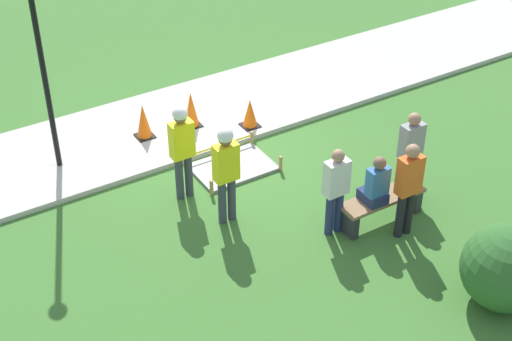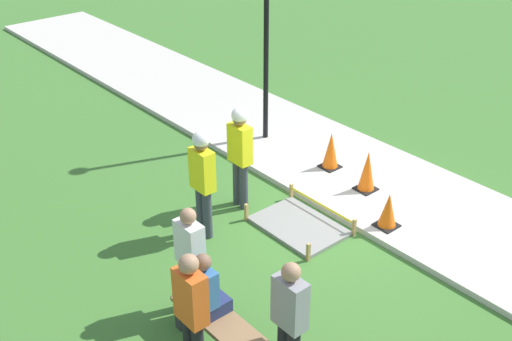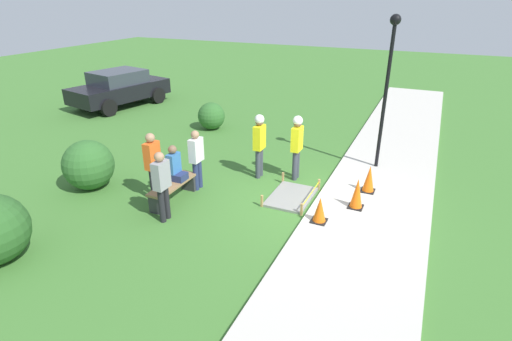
{
  "view_description": "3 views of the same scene",
  "coord_description": "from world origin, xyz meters",
  "views": [
    {
      "loc": [
        6.03,
        10.94,
        8.18
      ],
      "look_at": [
        0.54,
        2.0,
        0.9
      ],
      "focal_mm": 55.0,
      "sensor_mm": 36.0,
      "label": 1
    },
    {
      "loc": [
        -5.87,
        6.7,
        5.79
      ],
      "look_at": [
        0.58,
        1.2,
        1.1
      ],
      "focal_mm": 45.0,
      "sensor_mm": 36.0,
      "label": 2
    },
    {
      "loc": [
        -8.28,
        -2.22,
        4.75
      ],
      "look_at": [
        -0.2,
        1.42,
        0.77
      ],
      "focal_mm": 28.0,
      "sensor_mm": 36.0,
      "label": 3
    }
  ],
  "objects": [
    {
      "name": "traffic_cone_far_patch",
      "position": [
        0.2,
        -0.98,
        0.46
      ],
      "size": [
        0.34,
        0.34,
        0.74
      ],
      "color": "black",
      "rests_on": "sidewalk"
    },
    {
      "name": "bystander_in_orange_shirt",
      "position": [
        -1.23,
        3.69,
        0.98
      ],
      "size": [
        0.4,
        0.23,
        1.73
      ],
      "color": "black",
      "rests_on": "ground_plane"
    },
    {
      "name": "bystander_in_white_shirt",
      "position": [
        -1.97,
        2.89,
        0.93
      ],
      "size": [
        0.4,
        0.22,
        1.65
      ],
      "color": "black",
      "rests_on": "ground_plane"
    },
    {
      "name": "worker_assistant",
      "position": [
        1.33,
        0.91,
        1.08
      ],
      "size": [
        0.4,
        0.26,
        1.8
      ],
      "color": "#383D47",
      "rests_on": "ground_plane"
    },
    {
      "name": "wet_concrete_patch",
      "position": [
        0.2,
        0.62,
        0.03
      ],
      "size": [
        1.48,
        1.05,
        0.3
      ],
      "color": "gray",
      "rests_on": "ground_plane"
    },
    {
      "name": "park_bench",
      "position": [
        -1.15,
        3.22,
        0.34
      ],
      "size": [
        1.53,
        0.44,
        0.49
      ],
      "color": "#2D2D33",
      "rests_on": "ground_plane"
    },
    {
      "name": "bystander_in_gray_shirt",
      "position": [
        -0.3,
        3.05,
        0.9
      ],
      "size": [
        0.4,
        0.22,
        1.6
      ],
      "color": "navy",
      "rests_on": "ground_plane"
    },
    {
      "name": "traffic_cone_near_patch",
      "position": [
        -0.77,
        -0.36,
        0.39
      ],
      "size": [
        0.34,
        0.34,
        0.59
      ],
      "color": "black",
      "rests_on": "sidewalk"
    },
    {
      "name": "sidewalk",
      "position": [
        0.0,
        -1.32,
        0.05
      ],
      "size": [
        28.0,
        2.65,
        0.1
      ],
      "color": "#BCB7AD",
      "rests_on": "ground_plane"
    },
    {
      "name": "lamppost_near",
      "position": [
        2.9,
        -1.03,
        2.79
      ],
      "size": [
        0.28,
        0.28,
        4.15
      ],
      "color": "black",
      "rests_on": "sidewalk"
    },
    {
      "name": "person_seated_on_bench",
      "position": [
        -0.93,
        3.28,
        0.84
      ],
      "size": [
        0.36,
        0.44,
        0.89
      ],
      "color": "navy",
      "rests_on": "park_bench"
    },
    {
      "name": "worker_supervisor",
      "position": [
        1.03,
        1.88,
        1.08
      ],
      "size": [
        0.4,
        0.26,
        1.8
      ],
      "color": "#383D47",
      "rests_on": "ground_plane"
    },
    {
      "name": "ground_plane",
      "position": [
        0.0,
        0.0,
        0.0
      ],
      "size": [
        60.0,
        60.0,
        0.0
      ],
      "primitive_type": "plane",
      "color": "#3D702D"
    },
    {
      "name": "traffic_cone_sidewalk_edge",
      "position": [
        1.17,
        -1.09,
        0.45
      ],
      "size": [
        0.34,
        0.34,
        0.7
      ],
      "color": "black",
      "rests_on": "sidewalk"
    }
  ]
}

